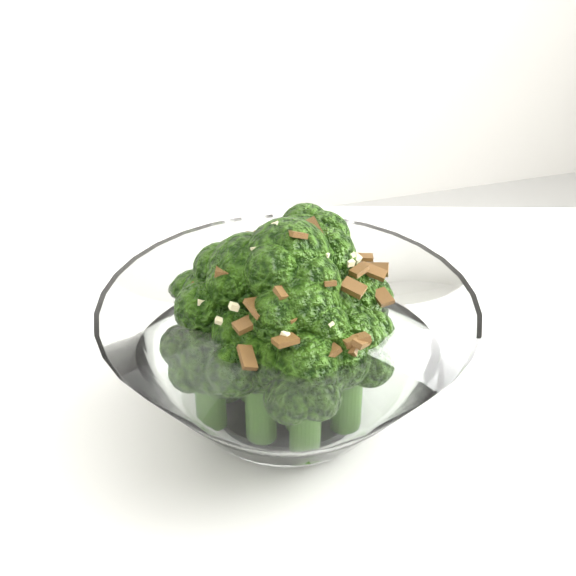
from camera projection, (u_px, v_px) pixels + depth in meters
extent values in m
cylinder|color=white|center=(288.00, 409.00, 0.51)|extent=(0.08, 0.08, 0.01)
cylinder|color=#305917|center=(288.00, 344.00, 0.49)|extent=(0.02, 0.02, 0.08)
sphere|color=#2D5710|center=(288.00, 263.00, 0.46)|extent=(0.05, 0.05, 0.05)
cylinder|color=#305917|center=(302.00, 326.00, 0.51)|extent=(0.02, 0.02, 0.07)
sphere|color=#2D5710|center=(303.00, 254.00, 0.48)|extent=(0.05, 0.05, 0.05)
cylinder|color=#305917|center=(251.00, 347.00, 0.49)|extent=(0.02, 0.02, 0.07)
sphere|color=#2D5710|center=(249.00, 276.00, 0.47)|extent=(0.05, 0.05, 0.05)
cylinder|color=#305917|center=(300.00, 378.00, 0.47)|extent=(0.02, 0.02, 0.07)
sphere|color=#2D5710|center=(301.00, 309.00, 0.45)|extent=(0.04, 0.04, 0.04)
cylinder|color=#305917|center=(343.00, 352.00, 0.50)|extent=(0.02, 0.02, 0.05)
sphere|color=#2D5710|center=(345.00, 297.00, 0.48)|extent=(0.04, 0.04, 0.04)
cylinder|color=#305917|center=(225.00, 360.00, 0.50)|extent=(0.02, 0.02, 0.05)
sphere|color=#2D5710|center=(223.00, 306.00, 0.48)|extent=(0.04, 0.04, 0.04)
cylinder|color=#305917|center=(347.00, 394.00, 0.48)|extent=(0.02, 0.02, 0.05)
sphere|color=#2D5710|center=(349.00, 342.00, 0.46)|extent=(0.04, 0.04, 0.04)
cylinder|color=#305917|center=(261.00, 406.00, 0.47)|extent=(0.02, 0.02, 0.05)
sphere|color=#2D5710|center=(260.00, 356.00, 0.45)|extent=(0.04, 0.04, 0.04)
cylinder|color=#305917|center=(342.00, 333.00, 0.53)|extent=(0.02, 0.02, 0.04)
sphere|color=#2D5710|center=(343.00, 292.00, 0.52)|extent=(0.04, 0.04, 0.04)
cylinder|color=#305917|center=(211.00, 399.00, 0.48)|extent=(0.02, 0.02, 0.04)
sphere|color=#2D5710|center=(208.00, 357.00, 0.47)|extent=(0.04, 0.04, 0.04)
cylinder|color=#305917|center=(276.00, 329.00, 0.53)|extent=(0.02, 0.02, 0.04)
sphere|color=#2D5710|center=(275.00, 287.00, 0.52)|extent=(0.04, 0.04, 0.04)
cylinder|color=#305917|center=(224.00, 358.00, 0.51)|extent=(0.02, 0.02, 0.04)
sphere|color=#2D5710|center=(221.00, 313.00, 0.49)|extent=(0.04, 0.04, 0.04)
cylinder|color=#305917|center=(305.00, 420.00, 0.46)|extent=(0.02, 0.02, 0.05)
sphere|color=#2D5710|center=(306.00, 368.00, 0.44)|extent=(0.04, 0.04, 0.04)
cube|color=brown|center=(327.00, 282.00, 0.44)|extent=(0.01, 0.01, 0.01)
cube|color=brown|center=(287.00, 314.00, 0.43)|extent=(0.01, 0.02, 0.00)
cube|color=brown|center=(223.00, 271.00, 0.45)|extent=(0.01, 0.01, 0.01)
cube|color=brown|center=(321.00, 264.00, 0.45)|extent=(0.01, 0.01, 0.01)
cube|color=brown|center=(373.00, 272.00, 0.47)|extent=(0.02, 0.01, 0.01)
cube|color=brown|center=(263.00, 237.00, 0.47)|extent=(0.01, 0.01, 0.01)
cube|color=brown|center=(359.00, 257.00, 0.48)|extent=(0.02, 0.01, 0.00)
cube|color=brown|center=(285.00, 238.00, 0.52)|extent=(0.01, 0.01, 0.01)
cube|color=brown|center=(334.00, 241.00, 0.49)|extent=(0.01, 0.02, 0.01)
cube|color=brown|center=(376.00, 270.00, 0.49)|extent=(0.02, 0.01, 0.01)
cube|color=brown|center=(353.00, 288.00, 0.45)|extent=(0.01, 0.01, 0.01)
cube|color=brown|center=(286.00, 341.00, 0.42)|extent=(0.01, 0.01, 0.00)
cube|color=brown|center=(297.00, 232.00, 0.47)|extent=(0.01, 0.01, 0.01)
cube|color=brown|center=(340.00, 252.00, 0.48)|extent=(0.01, 0.01, 0.01)
cube|color=brown|center=(314.00, 229.00, 0.46)|extent=(0.01, 0.01, 0.01)
cube|color=brown|center=(329.00, 355.00, 0.43)|extent=(0.01, 0.01, 0.01)
cube|color=brown|center=(361.00, 342.00, 0.43)|extent=(0.01, 0.01, 0.01)
cube|color=brown|center=(356.00, 340.00, 0.43)|extent=(0.01, 0.01, 0.00)
cube|color=brown|center=(327.00, 243.00, 0.48)|extent=(0.01, 0.01, 0.01)
cube|color=brown|center=(295.00, 234.00, 0.45)|extent=(0.01, 0.01, 0.01)
cube|color=brown|center=(317.00, 240.00, 0.51)|extent=(0.01, 0.02, 0.01)
cube|color=brown|center=(229.00, 255.00, 0.46)|extent=(0.01, 0.01, 0.01)
cube|color=brown|center=(359.00, 270.00, 0.46)|extent=(0.01, 0.01, 0.00)
cube|color=brown|center=(246.00, 324.00, 0.44)|extent=(0.01, 0.01, 0.01)
cube|color=brown|center=(383.00, 297.00, 0.46)|extent=(0.01, 0.01, 0.01)
cube|color=brown|center=(191.00, 294.00, 0.47)|extent=(0.01, 0.01, 0.01)
cube|color=brown|center=(260.00, 239.00, 0.48)|extent=(0.02, 0.01, 0.01)
cube|color=brown|center=(257.00, 308.00, 0.44)|extent=(0.01, 0.02, 0.01)
cube|color=brown|center=(352.00, 346.00, 0.43)|extent=(0.01, 0.01, 0.01)
cube|color=brown|center=(247.00, 357.00, 0.43)|extent=(0.01, 0.01, 0.01)
cube|color=brown|center=(288.00, 292.00, 0.43)|extent=(0.01, 0.01, 0.01)
cube|color=beige|center=(219.00, 321.00, 0.44)|extent=(0.00, 0.00, 0.00)
cube|color=beige|center=(234.00, 307.00, 0.44)|extent=(0.01, 0.00, 0.01)
cube|color=beige|center=(270.00, 232.00, 0.46)|extent=(0.01, 0.01, 0.00)
cube|color=beige|center=(258.00, 245.00, 0.51)|extent=(0.01, 0.00, 0.00)
cube|color=beige|center=(288.00, 225.00, 0.46)|extent=(0.01, 0.01, 0.01)
cube|color=beige|center=(349.00, 262.00, 0.46)|extent=(0.01, 0.01, 0.00)
cube|color=beige|center=(351.00, 255.00, 0.47)|extent=(0.00, 0.00, 0.00)
cube|color=beige|center=(201.00, 302.00, 0.45)|extent=(0.01, 0.01, 0.01)
cube|color=beige|center=(356.00, 258.00, 0.48)|extent=(0.01, 0.01, 0.01)
cube|color=beige|center=(255.00, 244.00, 0.50)|extent=(0.00, 0.00, 0.00)
cube|color=beige|center=(263.00, 256.00, 0.44)|extent=(0.01, 0.01, 0.00)
cube|color=beige|center=(256.00, 249.00, 0.45)|extent=(0.01, 0.01, 0.00)
cube|color=beige|center=(302.00, 230.00, 0.47)|extent=(0.00, 0.01, 0.00)
cube|color=beige|center=(250.00, 249.00, 0.46)|extent=(0.00, 0.00, 0.00)
cube|color=beige|center=(218.00, 257.00, 0.50)|extent=(0.01, 0.01, 0.00)
cube|color=beige|center=(286.00, 335.00, 0.43)|extent=(0.01, 0.01, 0.00)
cube|color=beige|center=(245.00, 245.00, 0.49)|extent=(0.00, 0.01, 0.00)
cube|color=beige|center=(283.00, 224.00, 0.46)|extent=(0.00, 0.00, 0.00)
cube|color=beige|center=(277.00, 236.00, 0.45)|extent=(0.00, 0.00, 0.00)
cube|color=beige|center=(248.00, 241.00, 0.50)|extent=(0.01, 0.00, 0.00)
cube|color=beige|center=(218.00, 253.00, 0.49)|extent=(0.01, 0.01, 0.01)
cube|color=beige|center=(326.00, 255.00, 0.45)|extent=(0.00, 0.00, 0.00)
cube|color=beige|center=(265.00, 240.00, 0.45)|extent=(0.01, 0.01, 0.00)
cube|color=beige|center=(330.00, 324.00, 0.43)|extent=(0.00, 0.00, 0.00)
cube|color=beige|center=(228.00, 248.00, 0.50)|extent=(0.01, 0.01, 0.01)
cube|color=beige|center=(275.00, 226.00, 0.45)|extent=(0.01, 0.01, 0.00)
cube|color=beige|center=(344.00, 246.00, 0.47)|extent=(0.01, 0.01, 0.00)
cube|color=beige|center=(203.00, 271.00, 0.48)|extent=(0.00, 0.00, 0.00)
cube|color=beige|center=(351.00, 255.00, 0.46)|extent=(0.00, 0.01, 0.00)
cube|color=beige|center=(324.00, 293.00, 0.44)|extent=(0.01, 0.01, 0.01)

